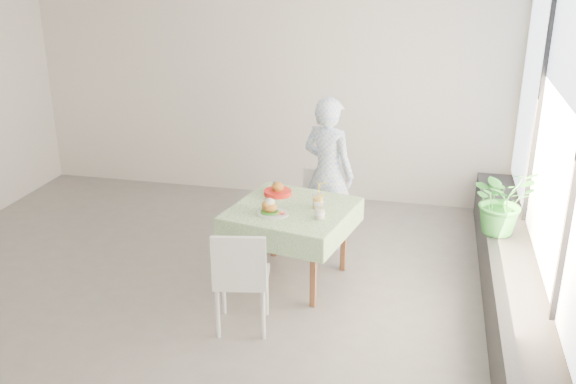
% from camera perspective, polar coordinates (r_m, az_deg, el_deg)
% --- Properties ---
extents(floor, '(6.00, 6.00, 0.00)m').
position_cam_1_polar(floor, '(6.23, -7.75, -7.91)').
color(floor, '#65615F').
rests_on(floor, ground).
extents(wall_back, '(6.00, 0.02, 2.80)m').
position_cam_1_polar(wall_back, '(8.00, -1.94, 9.47)').
color(wall_back, silver).
rests_on(wall_back, ground).
extents(wall_front, '(6.00, 0.02, 2.80)m').
position_cam_1_polar(wall_front, '(3.64, -22.69, -6.52)').
color(wall_front, silver).
rests_on(wall_front, ground).
extents(wall_right, '(0.02, 5.00, 2.80)m').
position_cam_1_polar(wall_right, '(5.41, 22.78, 2.24)').
color(wall_right, silver).
rests_on(wall_right, ground).
extents(window_pane, '(0.01, 4.80, 2.18)m').
position_cam_1_polar(window_pane, '(5.33, 22.83, 4.81)').
color(window_pane, '#D1E0F9').
rests_on(window_pane, ground).
extents(window_ledge, '(0.40, 4.80, 0.50)m').
position_cam_1_polar(window_ledge, '(5.82, 19.25, -8.38)').
color(window_ledge, black).
rests_on(window_ledge, ground).
extents(cafe_table, '(1.23, 1.23, 0.74)m').
position_cam_1_polar(cafe_table, '(6.02, 0.36, -3.86)').
color(cafe_table, brown).
rests_on(cafe_table, ground).
extents(chair_far, '(0.43, 0.43, 0.79)m').
position_cam_1_polar(chair_far, '(6.85, 2.36, -2.70)').
color(chair_far, white).
rests_on(chair_far, ground).
extents(chair_near, '(0.50, 0.50, 0.91)m').
position_cam_1_polar(chair_near, '(5.37, -4.08, -9.31)').
color(chair_near, white).
rests_on(chair_near, ground).
extents(diner, '(0.69, 0.59, 1.61)m').
position_cam_1_polar(diner, '(6.64, 3.59, 1.70)').
color(diner, '#96B9F1').
rests_on(diner, ground).
extents(main_dish, '(0.29, 0.29, 0.15)m').
position_cam_1_polar(main_dish, '(5.74, -1.51, -1.53)').
color(main_dish, white).
rests_on(main_dish, cafe_table).
extents(juice_cup_orange, '(0.11, 0.11, 0.30)m').
position_cam_1_polar(juice_cup_orange, '(5.86, 2.69, -0.85)').
color(juice_cup_orange, white).
rests_on(juice_cup_orange, cafe_table).
extents(juice_cup_lemonade, '(0.10, 0.10, 0.28)m').
position_cam_1_polar(juice_cup_lemonade, '(5.64, 2.83, -1.79)').
color(juice_cup_lemonade, white).
rests_on(juice_cup_lemonade, cafe_table).
extents(second_dish, '(0.27, 0.27, 0.13)m').
position_cam_1_polar(second_dish, '(6.20, -0.93, 0.10)').
color(second_dish, red).
rests_on(second_dish, cafe_table).
extents(potted_plant, '(0.75, 0.72, 0.64)m').
position_cam_1_polar(potted_plant, '(6.18, 18.51, -0.70)').
color(potted_plant, '#267230').
rests_on(potted_plant, window_ledge).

